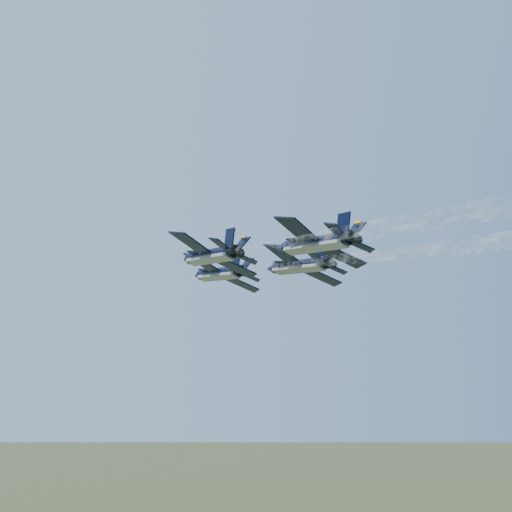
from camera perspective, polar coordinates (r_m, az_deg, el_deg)
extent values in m
cylinder|color=black|center=(107.58, -3.25, -1.52)|extent=(6.47, 14.79, 2.46)
cone|color=black|center=(115.33, -5.29, -2.18)|extent=(3.16, 3.45, 2.46)
ellipsoid|color=black|center=(111.09, -4.05, -1.54)|extent=(2.04, 2.93, 1.25)
cube|color=gray|center=(107.34, -3.39, -1.86)|extent=(5.35, 13.14, 1.09)
cube|color=black|center=(105.48, -4.72, -0.56)|extent=(6.98, 6.32, 2.61)
cube|color=yellow|center=(107.19, -5.14, -0.68)|extent=(5.07, 3.62, 2.58)
cube|color=black|center=(108.18, -1.43, -2.42)|extent=(6.13, 3.73, 2.61)
cube|color=yellow|center=(109.84, -1.89, -2.50)|extent=(5.87, 0.57, 2.58)
cube|color=black|center=(100.67, -2.47, -0.31)|extent=(3.24, 3.08, 1.23)
cube|color=black|center=(102.43, -0.36, -1.52)|extent=(2.89, 2.04, 1.23)
cube|color=black|center=(102.40, -1.76, 0.01)|extent=(1.05, 2.45, 2.89)
cube|color=black|center=(103.10, -0.91, -0.48)|extent=(2.60, 2.90, 2.31)
cylinder|color=black|center=(100.64, -1.44, -0.77)|extent=(1.90, 1.72, 1.59)
cylinder|color=black|center=(101.01, -0.99, -1.04)|extent=(1.90, 1.72, 1.59)
cylinder|color=black|center=(93.25, -4.03, 0.08)|extent=(6.47, 14.79, 2.46)
cone|color=black|center=(101.02, -6.29, -0.80)|extent=(3.16, 3.45, 2.46)
ellipsoid|color=black|center=(96.77, -4.91, 0.00)|extent=(2.04, 2.93, 1.25)
cube|color=gray|center=(93.00, -4.18, -0.31)|extent=(5.35, 13.14, 1.09)
cube|color=black|center=(91.25, -5.74, 1.22)|extent=(6.98, 6.32, 2.61)
cube|color=yellow|center=(92.95, -6.21, 1.06)|extent=(5.07, 3.62, 2.58)
cube|color=black|center=(93.76, -1.92, -0.96)|extent=(6.13, 3.73, 2.61)
cube|color=yellow|center=(95.43, -2.44, -1.08)|extent=(5.87, 0.57, 2.58)
cube|color=black|center=(86.39, -3.18, 1.62)|extent=(3.24, 3.08, 1.23)
cube|color=black|center=(88.04, -0.71, 0.17)|extent=(2.89, 2.04, 1.23)
cube|color=black|center=(88.13, -2.33, 1.95)|extent=(1.05, 2.45, 2.89)
cube|color=black|center=(88.79, -1.35, 1.37)|extent=(2.60, 2.90, 2.31)
cylinder|color=black|center=(86.31, -1.98, 1.08)|extent=(1.90, 1.72, 1.59)
cylinder|color=black|center=(86.67, -1.44, 0.77)|extent=(1.90, 1.72, 1.59)
cylinder|color=black|center=(100.95, 3.87, -0.84)|extent=(6.47, 14.79, 2.46)
cone|color=black|center=(108.16, 1.22, -1.59)|extent=(3.16, 3.45, 2.46)
ellipsoid|color=black|center=(104.24, 2.79, -0.88)|extent=(2.04, 2.93, 1.25)
cube|color=gray|center=(100.68, 3.75, -1.19)|extent=(5.35, 13.14, 1.09)
cube|color=black|center=(98.55, 2.47, 0.20)|extent=(6.98, 6.32, 2.61)
cube|color=yellow|center=(100.14, 1.89, 0.06)|extent=(5.07, 3.62, 2.58)
cube|color=black|center=(101.96, 5.76, -1.78)|extent=(6.13, 3.73, 2.61)
cube|color=yellow|center=(103.49, 5.16, -1.89)|extent=(5.87, 0.57, 2.58)
cube|color=black|center=(94.31, 5.22, 0.51)|extent=(3.24, 3.08, 1.23)
cube|color=black|center=(96.52, 7.30, -0.79)|extent=(2.89, 2.04, 1.23)
cube|color=black|center=(96.20, 5.83, 0.84)|extent=(1.05, 2.45, 2.89)
cube|color=black|center=(97.09, 6.67, 0.31)|extent=(2.60, 2.90, 2.31)
cylinder|color=black|center=(94.51, 6.31, 0.02)|extent=(1.90, 1.72, 1.59)
cylinder|color=black|center=(94.98, 6.76, -0.26)|extent=(1.90, 1.72, 1.59)
cylinder|color=black|center=(85.65, 5.37, 1.17)|extent=(6.47, 14.79, 2.46)
cone|color=black|center=(92.71, 2.16, 0.13)|extent=(3.16, 3.45, 2.46)
ellipsoid|color=black|center=(88.89, 4.04, 1.04)|extent=(2.04, 2.93, 1.25)
cube|color=gray|center=(85.35, 5.23, 0.75)|extent=(5.35, 13.14, 1.09)
cube|color=black|center=(83.26, 3.75, 2.45)|extent=(6.98, 6.32, 2.61)
cube|color=yellow|center=(84.82, 3.05, 2.25)|extent=(5.07, 3.62, 2.58)
cube|color=black|center=(86.69, 7.57, 0.03)|extent=(6.13, 3.73, 2.61)
cube|color=yellow|center=(88.19, 6.83, -0.12)|extent=(5.87, 0.57, 2.58)
cube|color=black|center=(79.17, 7.09, 2.94)|extent=(3.24, 3.08, 1.23)
cube|color=black|center=(81.42, 9.52, 1.33)|extent=(2.89, 2.04, 1.23)
cube|color=black|center=(81.12, 7.78, 3.26)|extent=(1.05, 2.45, 2.89)
cube|color=black|center=(82.01, 8.75, 2.61)|extent=(2.60, 2.90, 2.31)
cylinder|color=black|center=(79.40, 8.39, 2.34)|extent=(1.90, 1.72, 1.59)
cylinder|color=black|center=(79.88, 8.91, 1.99)|extent=(1.90, 1.72, 1.59)
cylinder|color=white|center=(92.14, 2.02, 0.20)|extent=(7.33, 21.25, 1.30)
cylinder|color=white|center=(76.21, 10.45, 2.94)|extent=(7.80, 21.39, 1.79)
cylinder|color=white|center=(77.85, 2.07, 2.44)|extent=(7.33, 21.25, 1.30)
cylinder|color=white|center=(62.33, 12.45, 6.36)|extent=(7.80, 21.39, 1.79)
cylinder|color=white|center=(86.96, 10.72, 1.13)|extent=(7.33, 21.25, 1.30)
cylinder|color=white|center=(73.43, 21.40, 4.14)|extent=(7.80, 21.39, 1.79)
cylinder|color=white|center=(72.26, 13.94, 3.91)|extent=(7.33, 21.25, 1.30)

